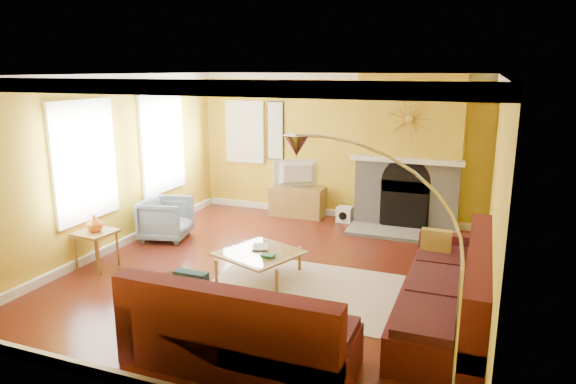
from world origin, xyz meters
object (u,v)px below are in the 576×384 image
at_px(sectional_sofa, 334,278).
at_px(arc_lamp, 380,280).
at_px(side_table, 97,250).
at_px(media_console, 298,201).
at_px(armchair, 166,219).
at_px(coffee_table, 259,265).

xyz_separation_m(sectional_sofa, arc_lamp, (0.79, -1.46, 0.68)).
bearing_deg(sectional_sofa, side_table, 177.48).
distance_m(media_console, side_table, 3.96).
xyz_separation_m(media_console, armchair, (-1.56, -2.11, 0.06)).
bearing_deg(media_console, arc_lamp, -63.39).
bearing_deg(sectional_sofa, media_console, 115.85).
xyz_separation_m(coffee_table, media_console, (-0.57, 3.05, 0.10)).
height_order(media_console, side_table, media_console).
bearing_deg(arc_lamp, side_table, 159.53).
xyz_separation_m(coffee_table, armchair, (-2.12, 0.94, 0.16)).
xyz_separation_m(sectional_sofa, armchair, (-3.36, 1.61, -0.10)).
relative_size(media_console, armchair, 1.36).
xyz_separation_m(coffee_table, arc_lamp, (2.03, -2.12, 0.94)).
distance_m(sectional_sofa, arc_lamp, 1.79).
bearing_deg(arc_lamp, media_console, 116.61).
height_order(coffee_table, media_console, media_console).
distance_m(media_console, arc_lamp, 5.85).
relative_size(sectional_sofa, media_console, 3.37).
distance_m(sectional_sofa, armchair, 3.72).
height_order(sectional_sofa, side_table, sectional_sofa).
distance_m(sectional_sofa, side_table, 3.54).
xyz_separation_m(sectional_sofa, media_console, (-1.80, 3.72, -0.17)).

